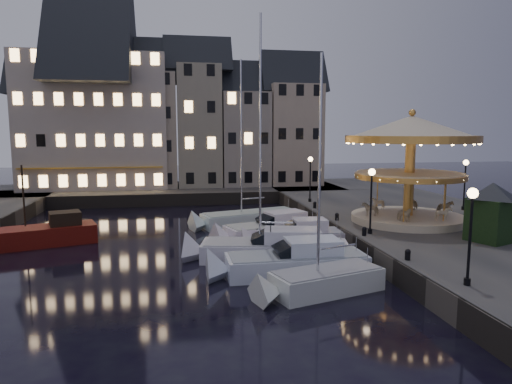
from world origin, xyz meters
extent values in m
plane|color=black|center=(0.00, 0.00, 0.00)|extent=(160.00, 160.00, 0.00)
cube|color=#474442|center=(14.00, 6.00, 0.65)|extent=(16.00, 56.00, 1.30)
cube|color=#474442|center=(-8.00, 28.00, 0.65)|extent=(44.00, 12.00, 1.30)
cube|color=#47423A|center=(6.00, 6.00, 0.65)|extent=(0.15, 44.00, 1.30)
cube|color=#47423A|center=(-6.00, 22.00, 0.65)|extent=(48.00, 0.15, 1.30)
cylinder|color=black|center=(7.20, -9.00, 1.45)|extent=(0.28, 0.28, 0.30)
cylinder|color=black|center=(7.20, -9.00, 3.20)|extent=(0.12, 0.12, 3.80)
sphere|color=#FFD18C|center=(7.20, -9.00, 5.25)|extent=(0.44, 0.44, 0.44)
cylinder|color=black|center=(7.20, 1.00, 1.45)|extent=(0.28, 0.28, 0.30)
cylinder|color=black|center=(7.20, 1.00, 3.20)|extent=(0.12, 0.12, 3.80)
sphere|color=#FFD18C|center=(7.20, 1.00, 5.25)|extent=(0.44, 0.44, 0.44)
cylinder|color=black|center=(7.20, 14.50, 1.45)|extent=(0.28, 0.28, 0.30)
cylinder|color=black|center=(7.20, 14.50, 3.20)|extent=(0.12, 0.12, 3.80)
sphere|color=#FFD18C|center=(7.20, 14.50, 5.25)|extent=(0.44, 0.44, 0.44)
cylinder|color=black|center=(18.50, 8.00, 1.45)|extent=(0.28, 0.28, 0.30)
cylinder|color=black|center=(18.50, 8.00, 3.20)|extent=(0.12, 0.12, 3.80)
sphere|color=#FFD18C|center=(18.50, 8.00, 5.25)|extent=(0.44, 0.44, 0.44)
cylinder|color=black|center=(6.60, -5.00, 1.50)|extent=(0.28, 0.28, 0.40)
sphere|color=black|center=(6.60, -5.00, 1.72)|extent=(0.30, 0.30, 0.30)
cylinder|color=black|center=(6.60, 0.50, 1.50)|extent=(0.28, 0.28, 0.40)
sphere|color=black|center=(6.60, 0.50, 1.72)|extent=(0.30, 0.30, 0.30)
cylinder|color=black|center=(6.60, 5.50, 1.50)|extent=(0.28, 0.28, 0.40)
sphere|color=black|center=(6.60, 5.50, 1.72)|extent=(0.30, 0.30, 0.30)
cylinder|color=black|center=(6.60, 11.00, 1.50)|extent=(0.28, 0.28, 0.40)
sphere|color=black|center=(6.60, 11.00, 1.72)|extent=(0.30, 0.30, 0.30)
cube|color=gray|center=(-19.50, 30.00, 6.80)|extent=(5.00, 8.00, 11.00)
cube|color=slate|center=(-14.05, 30.00, 7.30)|extent=(5.60, 8.00, 12.00)
cube|color=tan|center=(-8.00, 30.00, 7.80)|extent=(6.20, 8.00, 13.00)
cube|color=gray|center=(-2.25, 30.00, 8.30)|extent=(5.00, 8.00, 14.00)
cube|color=gray|center=(3.20, 30.00, 6.80)|extent=(5.60, 8.00, 11.00)
cube|color=tan|center=(9.25, 30.00, 7.30)|extent=(6.20, 8.00, 12.00)
cube|color=#BFB0A2|center=(-14.00, 30.00, 8.80)|extent=(16.00, 9.00, 15.00)
cube|color=silver|center=(2.20, -5.41, 0.45)|extent=(5.88, 3.63, 1.30)
cube|color=gray|center=(2.20, -5.41, 1.12)|extent=(5.57, 3.39, 0.10)
cylinder|color=silver|center=(1.67, -5.57, 5.92)|extent=(0.14, 0.14, 9.64)
cube|color=silver|center=(1.44, -2.45, 0.45)|extent=(7.66, 2.60, 1.30)
cube|color=gray|center=(1.44, -2.45, 1.12)|extent=(7.28, 2.40, 0.10)
cube|color=silver|center=(2.36, -2.44, 1.55)|extent=(2.92, 1.93, 0.80)
cube|color=black|center=(0.83, -2.46, 1.45)|extent=(1.28, 1.79, 0.98)
cube|color=silver|center=(0.86, 0.48, 0.45)|extent=(9.18, 4.39, 1.30)
cube|color=gray|center=(0.86, 0.48, 1.12)|extent=(8.71, 4.09, 0.10)
cube|color=silver|center=(1.89, 0.25, 1.55)|extent=(3.69, 2.61, 0.80)
cube|color=black|center=(0.17, 0.62, 1.45)|extent=(1.78, 2.08, 1.06)
cylinder|color=silver|center=(-0.01, 0.66, 7.05)|extent=(0.14, 0.14, 11.89)
cube|color=silver|center=(3.18, 3.23, 0.45)|extent=(5.83, 2.48, 1.30)
cube|color=#8E909C|center=(3.18, 3.23, 1.12)|extent=(5.53, 2.29, 0.10)
cube|color=silver|center=(3.86, 3.19, 1.55)|extent=(2.26, 1.75, 0.80)
cube|color=black|center=(2.72, 3.25, 1.45)|extent=(1.09, 1.59, 0.86)
cube|color=white|center=(2.05, 5.98, 0.45)|extent=(7.71, 4.50, 1.30)
cube|color=#949892|center=(2.05, 5.98, 1.12)|extent=(7.30, 4.21, 0.10)
cube|color=white|center=(2.88, 6.24, 1.55)|extent=(3.20, 2.57, 0.80)
cube|color=black|center=(1.49, 5.81, 1.45)|extent=(1.68, 1.99, 0.96)
cube|color=silver|center=(1.05, 11.07, 0.45)|extent=(8.45, 4.52, 1.30)
cube|color=gray|center=(1.05, 11.07, 1.12)|extent=(8.00, 4.23, 0.10)
cylinder|color=silver|center=(0.27, 10.84, 6.55)|extent=(0.14, 0.14, 10.91)
cube|color=#66110B|center=(-14.14, 6.84, 0.55)|extent=(7.31, 4.44, 1.50)
cube|color=black|center=(-12.71, 7.31, 1.75)|extent=(2.44, 2.21, 0.92)
cylinder|color=black|center=(-15.08, 6.52, 3.50)|extent=(0.12, 0.12, 4.14)
cylinder|color=#C7B595|center=(11.48, 4.19, 1.55)|extent=(7.99, 7.99, 0.50)
cylinder|color=gold|center=(11.48, 4.19, 4.90)|extent=(0.70, 0.70, 6.19)
cylinder|color=#C7B595|center=(11.48, 4.19, 4.80)|extent=(7.39, 7.39, 0.18)
cylinder|color=gold|center=(11.48, 4.19, 4.62)|extent=(7.67, 7.67, 0.35)
cone|color=#C7B595|center=(11.48, 4.19, 8.09)|extent=(9.19, 9.19, 1.60)
cylinder|color=gold|center=(11.48, 4.19, 7.25)|extent=(9.19, 9.19, 0.50)
sphere|color=gold|center=(11.48, 4.19, 9.09)|extent=(0.50, 0.50, 0.50)
imported|color=#C7B595|center=(14.16, 5.02, 2.30)|extent=(1.67, 1.21, 1.00)
cube|color=black|center=(13.38, -2.13, 2.58)|extent=(2.77, 2.77, 2.56)
pyramid|color=black|center=(13.38, -2.13, 4.82)|extent=(3.41, 3.41, 0.96)
camera|label=1|loc=(-4.83, -25.91, 7.80)|focal=32.00mm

